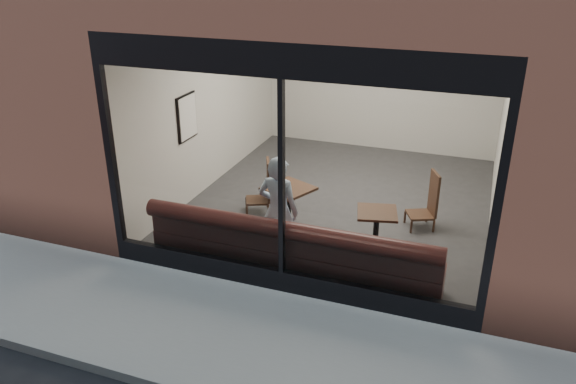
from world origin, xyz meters
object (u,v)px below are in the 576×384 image
(banquette, at_px, (292,260))
(cafe_table_left, at_px, (289,189))
(cafe_table_right, at_px, (377,213))
(cafe_chair_right, at_px, (420,215))
(person, at_px, (278,211))
(cafe_chair_left, at_px, (257,200))

(banquette, relative_size, cafe_table_left, 6.17)
(banquette, distance_m, cafe_table_right, 1.36)
(cafe_chair_right, bearing_deg, person, 19.93)
(banquette, bearing_deg, cafe_chair_left, 126.75)
(person, bearing_deg, cafe_table_left, -75.70)
(person, xyz_separation_m, cafe_chair_left, (-0.90, 1.34, -0.56))
(person, distance_m, cafe_table_right, 1.38)
(cafe_chair_left, bearing_deg, person, 98.96)
(person, relative_size, cafe_chair_right, 4.22)
(cafe_table_right, bearing_deg, banquette, -139.89)
(banquette, bearing_deg, cafe_table_right, 40.11)
(cafe_chair_left, distance_m, cafe_chair_right, 2.66)
(cafe_table_left, bearing_deg, banquette, -67.52)
(person, bearing_deg, cafe_chair_right, -132.19)
(banquette, bearing_deg, cafe_chair_right, 54.24)
(cafe_table_left, distance_m, cafe_table_right, 1.49)
(banquette, xyz_separation_m, cafe_chair_left, (-1.20, 1.61, 0.01))
(person, relative_size, cafe_table_left, 2.47)
(person, distance_m, cafe_chair_right, 2.51)
(banquette, xyz_separation_m, cafe_table_right, (0.96, 0.81, 0.52))
(cafe_table_left, height_order, cafe_table_right, cafe_table_left)
(cafe_chair_right, bearing_deg, cafe_table_left, -1.56)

